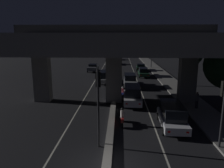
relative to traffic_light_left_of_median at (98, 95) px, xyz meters
name	(u,v)px	position (x,y,z in m)	size (l,w,h in m)	color
lane_line_left_inner	(101,71)	(-2.78, 32.38, -3.48)	(0.12, 126.00, 0.00)	beige
lane_line_right_inner	(134,71)	(4.10, 32.38, -3.48)	(0.12, 126.00, 0.00)	beige
median_divider	(117,70)	(0.66, 32.38, -3.36)	(0.52, 126.00, 0.24)	gray
sidewalk_right	(164,77)	(9.08, 25.38, -3.40)	(3.00, 126.00, 0.15)	slate
elevated_overpass	(114,45)	(0.66, 10.17, 2.63)	(20.94, 11.32, 8.22)	gray
traffic_light_left_of_median	(98,95)	(0.00, 0.00, 0.00)	(0.30, 0.49, 5.11)	black
traffic_light_right_of_median	(223,101)	(7.68, 0.01, -0.35)	(0.30, 0.49, 4.58)	black
street_lamp	(150,46)	(8.00, 36.53, 1.55)	(2.42, 0.32, 8.54)	#2D2D30
car_white_lead	(172,115)	(5.46, 3.34, -2.51)	(2.10, 4.75, 1.84)	silver
car_white_second	(132,95)	(2.66, 9.33, -2.46)	(2.02, 4.57, 1.95)	silver
car_silver_third	(130,80)	(2.73, 17.63, -2.54)	(1.93, 4.81, 1.82)	gray
car_dark_green_fourth	(143,72)	(5.49, 25.82, -2.66)	(1.93, 4.67, 1.57)	black
car_dark_green_fifth	(141,67)	(5.65, 32.67, -2.75)	(2.07, 4.09, 1.45)	black
car_silver_lead_oncoming	(105,76)	(-1.09, 20.22, -2.51)	(1.90, 4.72, 1.83)	gray
car_grey_second_oncoming	(93,68)	(-4.34, 31.62, -2.71)	(2.00, 4.76, 1.50)	#515459
car_silver_third_oncoming	(112,61)	(-0.96, 43.50, -2.75)	(2.12, 4.56, 1.45)	gray
car_grey_fourth_oncoming	(113,57)	(-1.03, 55.36, -2.71)	(1.89, 4.23, 1.46)	#515459
motorcycle_red_filtering_near	(122,118)	(1.55, 3.59, -2.86)	(0.32, 1.87, 1.46)	black
motorcycle_blue_filtering_mid	(123,93)	(1.64, 11.63, -2.90)	(0.33, 1.92, 1.35)	black
pedestrian_on_sidewalk	(197,100)	(8.83, 7.65, -2.51)	(0.34, 0.34, 1.64)	black
roadside_tree_kerbside_mid	(192,54)	(11.47, 18.55, 1.08)	(3.21, 3.21, 6.19)	#2D2116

